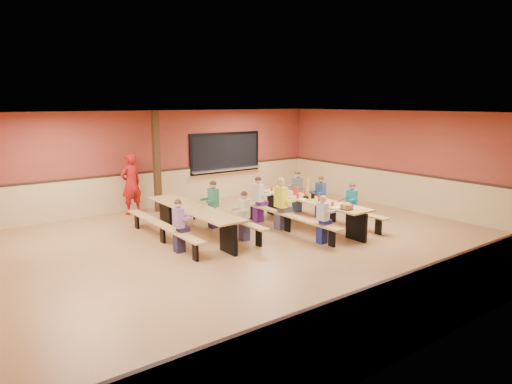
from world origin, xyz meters
TOP-DOWN VIEW (x-y plane):
  - ground at (0.00, 0.00)m, footprint 12.00×12.00m
  - room_envelope at (0.00, 0.00)m, footprint 12.04×10.04m
  - kitchen_pass_through at (2.60, 4.96)m, footprint 2.78×0.28m
  - structural_post at (-0.20, 4.40)m, footprint 0.18×0.18m
  - cafeteria_table_main at (2.30, 0.37)m, footprint 1.91×3.70m
  - cafeteria_table_second at (-0.66, 1.39)m, footprint 1.91×3.70m
  - seated_child_white_left at (1.48, -0.86)m, footprint 0.33×0.27m
  - seated_adult_yellow at (1.48, 0.64)m, footprint 0.43×0.35m
  - seated_child_grey_left at (1.48, 1.61)m, footprint 0.38×0.31m
  - seated_child_teal_right at (3.13, -0.29)m, footprint 0.34×0.28m
  - seated_child_navy_right at (3.13, 0.87)m, footprint 0.36×0.29m
  - seated_child_char_right at (3.13, 1.85)m, footprint 0.37×0.31m
  - seated_child_purple_sec at (-1.49, 0.56)m, footprint 0.35×0.28m
  - seated_child_green_sec at (0.16, 1.81)m, footprint 0.38×0.31m
  - seated_child_tan_sec at (0.16, 0.42)m, footprint 0.35×0.29m
  - standing_woman at (-0.97, 4.55)m, footprint 0.75×0.58m
  - punch_pitcher at (2.37, 1.06)m, footprint 0.16×0.16m
  - chip_bowl at (2.16, -0.99)m, footprint 0.32×0.32m
  - napkin_dispenser at (2.38, 0.45)m, footprint 0.10×0.14m
  - condiment_mustard at (2.18, 0.30)m, footprint 0.06×0.06m
  - condiment_ketchup at (2.23, 0.03)m, footprint 0.06×0.06m
  - table_paddle at (2.30, 0.52)m, footprint 0.16×0.16m
  - place_settings at (2.30, 0.37)m, footprint 0.65×3.30m

SIDE VIEW (x-z plane):
  - ground at x=0.00m, z-range 0.00..0.00m
  - cafeteria_table_main at x=2.30m, z-range 0.16..0.90m
  - cafeteria_table_second at x=-0.66m, z-range 0.16..0.90m
  - seated_child_white_left at x=1.48m, z-range 0.00..1.13m
  - seated_child_teal_right at x=3.13m, z-range 0.00..1.16m
  - seated_child_purple_sec at x=-1.49m, z-range 0.00..1.16m
  - seated_child_tan_sec at x=0.16m, z-range 0.00..1.17m
  - seated_child_navy_right at x=3.13m, z-range 0.00..1.19m
  - seated_child_char_right at x=3.13m, z-range 0.00..1.22m
  - seated_child_green_sec at x=0.16m, z-range 0.00..1.23m
  - seated_child_grey_left at x=1.48m, z-range 0.00..1.24m
  - seated_adult_yellow at x=1.48m, z-range 0.00..1.33m
  - room_envelope at x=0.00m, z-range -0.82..2.20m
  - place_settings at x=2.30m, z-range 0.74..0.85m
  - napkin_dispenser at x=2.38m, z-range 0.74..0.87m
  - chip_bowl at x=2.16m, z-range 0.74..0.89m
  - condiment_mustard at x=2.18m, z-range 0.74..0.91m
  - condiment_ketchup at x=2.23m, z-range 0.74..0.91m
  - punch_pitcher at x=2.37m, z-range 0.74..0.96m
  - table_paddle at x=2.30m, z-range 0.60..1.16m
  - standing_woman at x=-0.97m, z-range 0.00..1.82m
  - kitchen_pass_through at x=2.60m, z-range 0.80..2.18m
  - structural_post at x=-0.20m, z-range 0.00..3.00m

